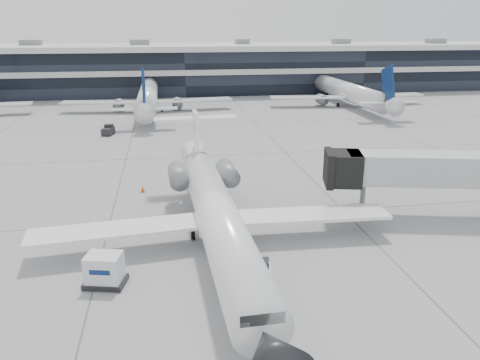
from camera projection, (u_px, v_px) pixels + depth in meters
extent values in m
plane|color=gray|center=(230.00, 217.00, 39.73)|extent=(220.00, 220.00, 0.00)
cube|color=black|center=(183.00, 71.00, 115.02)|extent=(170.00, 22.00, 10.00)
cylinder|color=white|center=(218.00, 218.00, 33.05)|extent=(3.80, 26.46, 2.97)
cone|color=black|center=(272.00, 354.00, 19.33)|extent=(3.06, 3.17, 2.97)
cone|color=white|center=(196.00, 158.00, 46.88)|extent=(2.93, 3.60, 2.82)
cube|color=white|center=(116.00, 230.00, 33.01)|extent=(12.32, 4.07, 0.24)
cube|color=white|center=(309.00, 215.00, 35.63)|extent=(12.19, 3.32, 0.24)
cylinder|color=slate|center=(178.00, 176.00, 40.91)|extent=(1.77, 3.79, 1.65)
cylinder|color=slate|center=(228.00, 173.00, 41.72)|extent=(1.77, 3.79, 1.65)
cube|color=white|center=(196.00, 137.00, 45.55)|extent=(0.40, 2.87, 4.95)
cube|color=white|center=(195.00, 118.00, 45.40)|extent=(7.97, 2.01, 0.18)
cylinder|color=black|center=(249.00, 335.00, 24.02)|extent=(0.22, 0.62, 0.62)
cylinder|color=black|center=(193.00, 235.00, 35.48)|extent=(0.29, 0.71, 0.70)
cylinder|color=black|center=(236.00, 231.00, 36.09)|extent=(0.29, 0.71, 0.70)
cube|color=#B2B5B7|center=(430.00, 169.00, 38.78)|extent=(13.84, 5.73, 2.52)
cube|color=black|center=(345.00, 168.00, 39.25)|extent=(3.16, 3.60, 2.72)
cylinder|color=slate|center=(362.00, 199.00, 40.00)|extent=(0.43, 0.43, 2.72)
cube|color=black|center=(361.00, 210.00, 40.32)|extent=(2.01, 1.72, 0.68)
cube|color=white|center=(260.00, 277.00, 29.11)|extent=(1.81, 2.54, 0.95)
cube|color=black|center=(260.00, 264.00, 29.41)|extent=(1.32, 1.16, 0.53)
cylinder|color=black|center=(251.00, 275.00, 30.04)|extent=(0.28, 0.49, 0.46)
cylinder|color=black|center=(269.00, 275.00, 29.99)|extent=(0.28, 0.49, 0.46)
cylinder|color=black|center=(250.00, 289.00, 28.44)|extent=(0.28, 0.49, 0.46)
cylinder|color=black|center=(269.00, 289.00, 28.40)|extent=(0.28, 0.49, 0.46)
cube|color=black|center=(106.00, 282.00, 29.28)|extent=(2.83, 2.36, 0.30)
cube|color=silver|center=(104.00, 267.00, 28.97)|extent=(2.47, 2.07, 1.72)
cone|color=#D94C0B|center=(143.00, 189.00, 45.56)|extent=(0.41, 0.41, 0.63)
cube|color=#D94C0B|center=(143.00, 192.00, 45.65)|extent=(0.46, 0.46, 0.03)
cube|color=black|center=(108.00, 131.00, 69.50)|extent=(1.90, 2.60, 0.96)
cube|color=black|center=(109.00, 126.00, 69.81)|extent=(1.36, 1.21, 0.53)
cylinder|color=black|center=(106.00, 132.00, 70.46)|extent=(0.30, 0.50, 0.47)
cylinder|color=black|center=(114.00, 132.00, 70.38)|extent=(0.30, 0.50, 0.47)
cylinder|color=black|center=(102.00, 135.00, 68.85)|extent=(0.30, 0.50, 0.47)
cylinder|color=black|center=(110.00, 135.00, 68.76)|extent=(0.30, 0.50, 0.47)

